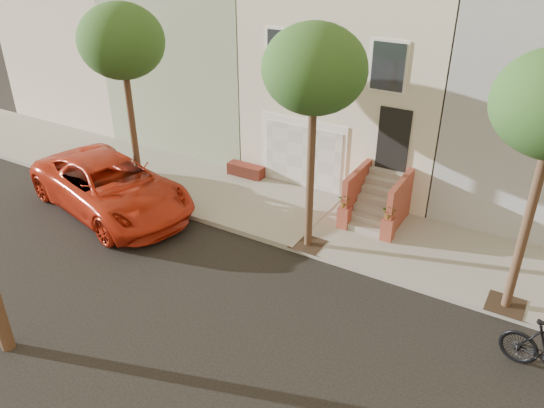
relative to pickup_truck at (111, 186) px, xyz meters
The scene contains 6 objects.
ground 6.32m from the pickup_truck, 25.94° to the right, with size 90.00×90.00×0.00m, color black.
sidewalk 6.26m from the pickup_truck, 24.88° to the left, with size 40.00×3.70×0.15m, color gray.
house_row 10.52m from the pickup_truck, 56.32° to the left, with size 33.10×11.70×7.00m.
tree_left 4.53m from the pickup_truck, 83.61° to the left, with size 2.70×2.57×6.30m.
tree_mid 8.03m from the pickup_truck, ahead, with size 2.70×2.57×6.30m.
pickup_truck is the anchor object (origin of this frame).
Camera 1 is at (6.82, -8.07, 8.69)m, focal length 35.43 mm.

